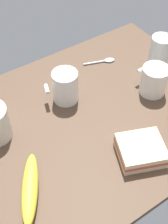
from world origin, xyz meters
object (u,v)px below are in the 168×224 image
at_px(sandwich_main, 141,150).
at_px(banana, 30,188).
at_px(glass_of_milk, 159,53).
at_px(coffee_mug_black, 64,87).
at_px(spoon, 104,61).
at_px(coffee_mug_spare, 154,80).

relative_size(sandwich_main, banana, 0.79).
bearing_deg(banana, glass_of_milk, 17.84).
bearing_deg(glass_of_milk, coffee_mug_black, 174.53).
xyz_separation_m(glass_of_milk, spoon, (-0.15, 0.11, -0.04)).
distance_m(glass_of_milk, spoon, 0.19).
bearing_deg(coffee_mug_black, spoon, 20.70).
relative_size(coffee_mug_spare, spoon, 0.93).
height_order(sandwich_main, banana, sandwich_main).
relative_size(coffee_mug_spare, glass_of_milk, 0.94).
distance_m(glass_of_milk, banana, 0.62).
xyz_separation_m(coffee_mug_black, banana, (-0.24, -0.22, -0.03)).
height_order(coffee_mug_black, spoon, coffee_mug_black).
relative_size(coffee_mug_black, spoon, 0.93).
height_order(coffee_mug_spare, glass_of_milk, glass_of_milk).
distance_m(coffee_mug_spare, sandwich_main, 0.26).
bearing_deg(sandwich_main, banana, 167.28).
distance_m(sandwich_main, spoon, 0.40).
relative_size(coffee_mug_black, sandwich_main, 0.69).
relative_size(glass_of_milk, banana, 0.59).
relative_size(coffee_mug_black, coffee_mug_spare, 1.00).
xyz_separation_m(coffee_mug_black, sandwich_main, (0.06, -0.29, -0.03)).
xyz_separation_m(coffee_mug_black, glass_of_milk, (0.36, -0.03, -0.01)).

